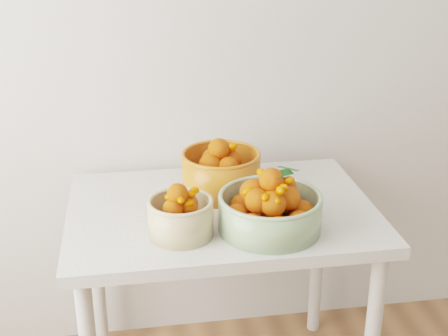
{
  "coord_description": "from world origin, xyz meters",
  "views": [
    {
      "loc": [
        -0.65,
        -0.21,
        1.66
      ],
      "look_at": [
        -0.37,
        1.53,
        0.92
      ],
      "focal_mm": 50.0,
      "sensor_mm": 36.0,
      "label": 1
    }
  ],
  "objects_px": {
    "bowl_cream": "(181,216)",
    "bowl_orange": "(221,171)",
    "table": "(221,233)",
    "bowl_green": "(270,208)"
  },
  "relations": [
    {
      "from": "bowl_cream",
      "to": "bowl_green",
      "type": "xyz_separation_m",
      "value": [
        0.27,
        -0.01,
        0.01
      ]
    },
    {
      "from": "table",
      "to": "bowl_green",
      "type": "distance_m",
      "value": 0.27
    },
    {
      "from": "table",
      "to": "bowl_orange",
      "type": "xyz_separation_m",
      "value": [
        0.02,
        0.12,
        0.17
      ]
    },
    {
      "from": "bowl_green",
      "to": "bowl_orange",
      "type": "xyz_separation_m",
      "value": [
        -0.11,
        0.29,
        0.01
      ]
    },
    {
      "from": "bowl_cream",
      "to": "bowl_green",
      "type": "bearing_deg",
      "value": -1.41
    },
    {
      "from": "bowl_cream",
      "to": "bowl_orange",
      "type": "xyz_separation_m",
      "value": [
        0.16,
        0.28,
        0.01
      ]
    },
    {
      "from": "table",
      "to": "bowl_green",
      "type": "relative_size",
      "value": 2.84
    },
    {
      "from": "bowl_cream",
      "to": "bowl_orange",
      "type": "relative_size",
      "value": 0.86
    },
    {
      "from": "bowl_cream",
      "to": "bowl_orange",
      "type": "distance_m",
      "value": 0.33
    },
    {
      "from": "bowl_orange",
      "to": "bowl_cream",
      "type": "bearing_deg",
      "value": -119.87
    }
  ]
}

